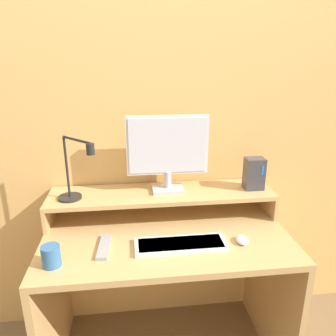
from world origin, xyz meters
TOP-DOWN VIEW (x-y plane):
  - wall_back at (0.00, 0.69)m, footprint 6.00×0.05m
  - desk at (0.00, 0.33)m, footprint 1.16×0.65m
  - monitor_shelf at (0.00, 0.52)m, footprint 1.16×0.28m
  - monitor at (0.03, 0.53)m, footprint 0.41×0.13m
  - desk_lamp at (-0.43, 0.45)m, footprint 0.21×0.22m
  - router_dock at (0.49, 0.50)m, footprint 0.10×0.08m
  - keyboard at (0.05, 0.21)m, footprint 0.41×0.14m
  - mouse at (0.33, 0.20)m, footprint 0.05×0.08m
  - remote_control at (-0.29, 0.23)m, footprint 0.06×0.19m
  - mug at (-0.49, 0.13)m, footprint 0.08×0.08m

SIDE VIEW (x-z plane):
  - desk at x=0.00m, z-range 0.15..0.90m
  - remote_control at x=-0.29m, z-range 0.75..0.76m
  - keyboard at x=0.05m, z-range 0.75..0.77m
  - mouse at x=0.33m, z-range 0.75..0.78m
  - mug at x=-0.49m, z-range 0.75..0.84m
  - monitor_shelf at x=0.00m, z-range 0.80..0.93m
  - router_dock at x=0.49m, z-range 0.89..1.05m
  - desk_lamp at x=-0.43m, z-range 0.85..1.17m
  - monitor at x=0.03m, z-range 0.91..1.30m
  - wall_back at x=0.00m, z-range 0.00..2.50m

